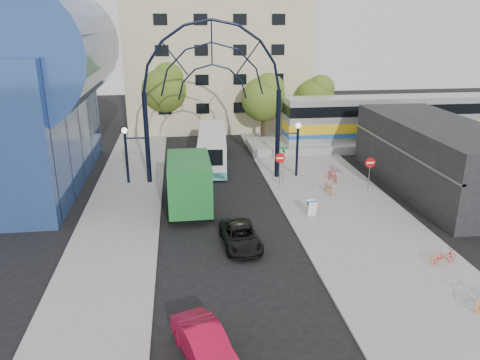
{
  "coord_description": "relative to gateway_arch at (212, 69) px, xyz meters",
  "views": [
    {
      "loc": [
        -2.51,
        -20.75,
        12.0
      ],
      "look_at": [
        1.0,
        6.0,
        2.71
      ],
      "focal_mm": 35.0,
      "sensor_mm": 36.0,
      "label": 1
    }
  ],
  "objects": [
    {
      "name": "do_not_enter_sign",
      "position": [
        11.0,
        -4.0,
        -6.58
      ],
      "size": [
        0.76,
        0.07,
        2.48
      ],
      "color": "slate",
      "rests_on": "sidewalk_east"
    },
    {
      "name": "city_bus",
      "position": [
        0.21,
        4.55,
        -7.07
      ],
      "size": [
        3.11,
        10.52,
        2.85
      ],
      "rotation": [
        0.0,
        0.0,
        -0.08
      ],
      "color": "silver",
      "rests_on": "ground"
    },
    {
      "name": "bike_near_b",
      "position": [
        9.07,
        -1.59,
        -7.94
      ],
      "size": [
        0.69,
        1.7,
        0.99
      ],
      "primitive_type": "imported",
      "rotation": [
        0.0,
        0.0,
        0.14
      ],
      "color": "red",
      "rests_on": "sidewalk_east"
    },
    {
      "name": "sandwich_board",
      "position": [
        5.6,
        -8.02,
        -7.81
      ],
      "size": [
        0.55,
        0.61,
        0.99
      ],
      "color": "white",
      "rests_on": "sidewalk_east"
    },
    {
      "name": "transit_hall",
      "position": [
        -15.3,
        1.0,
        -1.86
      ],
      "size": [
        16.5,
        18.0,
        14.5
      ],
      "color": "#2E4C8F",
      "rests_on": "ground"
    },
    {
      "name": "stop_sign",
      "position": [
        4.8,
        -2.0,
        -6.56
      ],
      "size": [
        0.8,
        0.07,
        2.5
      ],
      "color": "slate",
      "rests_on": "sidewalk_east"
    },
    {
      "name": "gateway_arch",
      "position": [
        0.0,
        0.0,
        0.0
      ],
      "size": [
        13.64,
        0.44,
        12.1
      ],
      "color": "black",
      "rests_on": "ground"
    },
    {
      "name": "bike_far_a",
      "position": [
        10.61,
        -14.96,
        -8.03
      ],
      "size": [
        1.61,
        0.8,
        0.81
      ],
      "primitive_type": "imported",
      "rotation": [
        0.0,
        0.0,
        1.75
      ],
      "color": "#CE4429",
      "rests_on": "sidewalk_east"
    },
    {
      "name": "tree_north_b",
      "position": [
        -3.88,
        15.93,
        -3.29
      ],
      "size": [
        5.12,
        5.12,
        8.0
      ],
      "color": "#382314",
      "rests_on": "ground"
    },
    {
      "name": "plaza_west",
      "position": [
        -6.5,
        -8.0,
        -8.5
      ],
      "size": [
        5.0,
        50.0,
        0.12
      ],
      "primitive_type": "cube",
      "color": "gray",
      "rests_on": "ground"
    },
    {
      "name": "tree_north_c",
      "position": [
        12.12,
        13.93,
        -4.28
      ],
      "size": [
        4.16,
        4.16,
        6.5
      ],
      "color": "#382314",
      "rests_on": "ground"
    },
    {
      "name": "train_car",
      "position": [
        20.0,
        8.0,
        -5.66
      ],
      "size": [
        25.1,
        3.05,
        4.2
      ],
      "color": "#B7B7BC",
      "rests_on": "train_platform"
    },
    {
      "name": "street_name_sign",
      "position": [
        5.2,
        -1.4,
        -6.43
      ],
      "size": [
        0.7,
        0.7,
        2.8
      ],
      "color": "slate",
      "rests_on": "sidewalk_east"
    },
    {
      "name": "ground",
      "position": [
        0.0,
        -14.0,
        -8.56
      ],
      "size": [
        120.0,
        120.0,
        0.0
      ],
      "primitive_type": "plane",
      "color": "black",
      "rests_on": "ground"
    },
    {
      "name": "bike_near_a",
      "position": [
        7.97,
        -4.16,
        -8.01
      ],
      "size": [
        0.61,
        1.63,
        0.85
      ],
      "primitive_type": "imported",
      "rotation": [
        0.0,
        0.0,
        0.03
      ],
      "color": "orange",
      "rests_on": "sidewalk_east"
    },
    {
      "name": "tree_north_a",
      "position": [
        6.12,
        11.93,
        -3.95
      ],
      "size": [
        4.48,
        4.48,
        7.0
      ],
      "color": "#382314",
      "rests_on": "ground"
    },
    {
      "name": "commercial_block_east",
      "position": [
        16.0,
        -4.0,
        -6.06
      ],
      "size": [
        6.0,
        16.0,
        5.0
      ],
      "primitive_type": "cube",
      "color": "black",
      "rests_on": "ground"
    },
    {
      "name": "green_truck",
      "position": [
        -2.07,
        -5.34,
        -6.72
      ],
      "size": [
        2.88,
        7.31,
        3.68
      ],
      "rotation": [
        0.0,
        0.0,
        0.01
      ],
      "color": "black",
      "rests_on": "ground"
    },
    {
      "name": "black_suv",
      "position": [
        0.58,
        -11.43,
        -7.97
      ],
      "size": [
        2.2,
        4.33,
        1.17
      ],
      "primitive_type": "imported",
      "rotation": [
        0.0,
        0.0,
        0.06
      ],
      "color": "black",
      "rests_on": "ground"
    },
    {
      "name": "apartment_block",
      "position": [
        2.0,
        20.97,
        -1.55
      ],
      "size": [
        20.0,
        12.1,
        14.0
      ],
      "color": "#C2B787",
      "rests_on": "ground"
    },
    {
      "name": "sidewalk_east",
      "position": [
        8.0,
        -10.0,
        -8.5
      ],
      "size": [
        8.0,
        56.0,
        0.12
      ],
      "primitive_type": "cube",
      "color": "gray",
      "rests_on": "ground"
    },
    {
      "name": "red_sedan",
      "position": [
        -1.93,
        -20.46,
        -7.89
      ],
      "size": [
        2.63,
        4.26,
        1.33
      ],
      "primitive_type": "imported",
      "rotation": [
        0.0,
        0.0,
        0.33
      ],
      "color": "#A0092A",
      "rests_on": "ground"
    },
    {
      "name": "train_platform",
      "position": [
        20.0,
        8.0,
        -8.16
      ],
      "size": [
        32.0,
        5.0,
        0.8
      ],
      "primitive_type": "cube",
      "color": "gray",
      "rests_on": "ground"
    }
  ]
}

